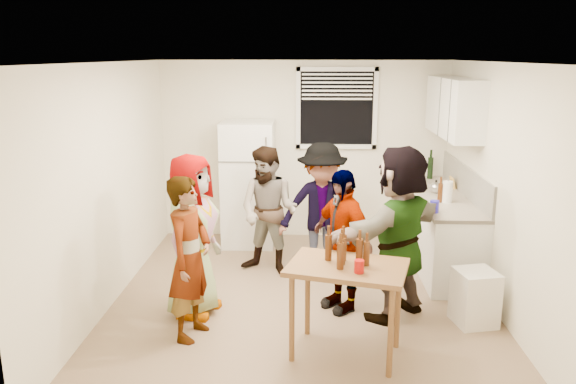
{
  "coord_description": "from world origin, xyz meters",
  "views": [
    {
      "loc": [
        0.06,
        -5.59,
        2.58
      ],
      "look_at": [
        -0.15,
        0.2,
        1.15
      ],
      "focal_mm": 35.0,
      "sensor_mm": 36.0,
      "label": 1
    }
  ],
  "objects_px": {
    "blue_cup": "(434,212)",
    "beer_bottle_counter": "(440,202)",
    "guest_grey": "(195,312)",
    "guest_stripe": "(193,335)",
    "trash_bin": "(475,300)",
    "guest_back_right": "(321,272)",
    "refrigerator": "(249,184)",
    "guest_back_left": "(269,272)",
    "wine_bottle": "(430,179)",
    "beer_bottle_table": "(366,265)",
    "serving_table": "(345,353)",
    "kettle": "(435,193)",
    "red_cup": "(359,273)",
    "guest_black": "(340,307)",
    "guest_orange": "(395,315)"
  },
  "relations": [
    {
      "from": "blue_cup",
      "to": "beer_bottle_counter",
      "type": "bearing_deg",
      "value": 70.09
    },
    {
      "from": "guest_grey",
      "to": "guest_stripe",
      "type": "relative_size",
      "value": 1.07
    },
    {
      "from": "beer_bottle_counter",
      "to": "blue_cup",
      "type": "height_order",
      "value": "beer_bottle_counter"
    },
    {
      "from": "trash_bin",
      "to": "guest_back_right",
      "type": "bearing_deg",
      "value": 138.86
    },
    {
      "from": "refrigerator",
      "to": "guest_back_left",
      "type": "xyz_separation_m",
      "value": [
        0.35,
        -1.08,
        -0.85
      ]
    },
    {
      "from": "wine_bottle",
      "to": "beer_bottle_table",
      "type": "height_order",
      "value": "wine_bottle"
    },
    {
      "from": "guest_back_left",
      "to": "serving_table",
      "type": "bearing_deg",
      "value": -45.0
    },
    {
      "from": "wine_bottle",
      "to": "kettle",
      "type": "bearing_deg",
      "value": -96.86
    },
    {
      "from": "beer_bottle_table",
      "to": "guest_back_left",
      "type": "bearing_deg",
      "value": 116.95
    },
    {
      "from": "wine_bottle",
      "to": "beer_bottle_counter",
      "type": "distance_m",
      "value": 1.29
    },
    {
      "from": "trash_bin",
      "to": "guest_back_left",
      "type": "relative_size",
      "value": 0.35
    },
    {
      "from": "beer_bottle_counter",
      "to": "red_cup",
      "type": "distance_m",
      "value": 2.33
    },
    {
      "from": "guest_stripe",
      "to": "guest_grey",
      "type": "bearing_deg",
      "value": 23.96
    },
    {
      "from": "trash_bin",
      "to": "guest_back_left",
      "type": "bearing_deg",
      "value": 148.92
    },
    {
      "from": "red_cup",
      "to": "guest_back_left",
      "type": "xyz_separation_m",
      "value": [
        -0.89,
        2.06,
        -0.83
      ]
    },
    {
      "from": "blue_cup",
      "to": "guest_black",
      "type": "height_order",
      "value": "blue_cup"
    },
    {
      "from": "beer_bottle_counter",
      "to": "trash_bin",
      "type": "distance_m",
      "value": 1.42
    },
    {
      "from": "beer_bottle_counter",
      "to": "guest_grey",
      "type": "relative_size",
      "value": 0.13
    },
    {
      "from": "kettle",
      "to": "guest_back_right",
      "type": "distance_m",
      "value": 1.73
    },
    {
      "from": "refrigerator",
      "to": "guest_black",
      "type": "xyz_separation_m",
      "value": [
        1.16,
        -2.04,
        -0.85
      ]
    },
    {
      "from": "refrigerator",
      "to": "trash_bin",
      "type": "xyz_separation_m",
      "value": [
        2.45,
        -2.35,
        -0.6
      ]
    },
    {
      "from": "beer_bottle_counter",
      "to": "guest_back_left",
      "type": "bearing_deg",
      "value": 179.78
    },
    {
      "from": "blue_cup",
      "to": "guest_back_right",
      "type": "bearing_deg",
      "value": 158.8
    },
    {
      "from": "kettle",
      "to": "beer_bottle_table",
      "type": "xyz_separation_m",
      "value": [
        -1.09,
        -2.33,
        -0.07
      ]
    },
    {
      "from": "blue_cup",
      "to": "guest_back_left",
      "type": "relative_size",
      "value": 0.09
    },
    {
      "from": "trash_bin",
      "to": "guest_black",
      "type": "distance_m",
      "value": 1.35
    },
    {
      "from": "blue_cup",
      "to": "guest_black",
      "type": "xyz_separation_m",
      "value": [
        -1.03,
        -0.51,
        -0.9
      ]
    },
    {
      "from": "refrigerator",
      "to": "kettle",
      "type": "distance_m",
      "value": 2.48
    },
    {
      "from": "trash_bin",
      "to": "guest_grey",
      "type": "distance_m",
      "value": 2.8
    },
    {
      "from": "wine_bottle",
      "to": "guest_grey",
      "type": "relative_size",
      "value": 0.18
    },
    {
      "from": "guest_black",
      "to": "trash_bin",
      "type": "bearing_deg",
      "value": 41.32
    },
    {
      "from": "beer_bottle_counter",
      "to": "guest_back_right",
      "type": "height_order",
      "value": "beer_bottle_counter"
    },
    {
      "from": "guest_stripe",
      "to": "guest_back_left",
      "type": "xyz_separation_m",
      "value": [
        0.61,
        1.6,
        0.0
      ]
    },
    {
      "from": "guest_black",
      "to": "guest_orange",
      "type": "bearing_deg",
      "value": 39.8
    },
    {
      "from": "guest_grey",
      "to": "guest_black",
      "type": "bearing_deg",
      "value": -68.91
    },
    {
      "from": "red_cup",
      "to": "guest_orange",
      "type": "xyz_separation_m",
      "value": [
        0.47,
        0.95,
        -0.83
      ]
    },
    {
      "from": "serving_table",
      "to": "guest_back_right",
      "type": "xyz_separation_m",
      "value": [
        -0.17,
        1.91,
        0.0
      ]
    },
    {
      "from": "beer_bottle_table",
      "to": "wine_bottle",
      "type": "bearing_deg",
      "value": 69.41
    },
    {
      "from": "wine_bottle",
      "to": "guest_back_right",
      "type": "bearing_deg",
      "value": -140.53
    },
    {
      "from": "wine_bottle",
      "to": "guest_black",
      "type": "xyz_separation_m",
      "value": [
        -1.34,
        -2.23,
        -0.9
      ]
    },
    {
      "from": "beer_bottle_table",
      "to": "blue_cup",
      "type": "bearing_deg",
      "value": 58.63
    },
    {
      "from": "beer_bottle_counter",
      "to": "trash_bin",
      "type": "height_order",
      "value": "beer_bottle_counter"
    },
    {
      "from": "refrigerator",
      "to": "red_cup",
      "type": "height_order",
      "value": "refrigerator"
    },
    {
      "from": "wine_bottle",
      "to": "blue_cup",
      "type": "xyz_separation_m",
      "value": [
        -0.31,
        -1.72,
        0.0
      ]
    },
    {
      "from": "refrigerator",
      "to": "guest_back_right",
      "type": "xyz_separation_m",
      "value": [
        0.98,
        -1.06,
        -0.85
      ]
    },
    {
      "from": "kettle",
      "to": "serving_table",
      "type": "height_order",
      "value": "kettle"
    },
    {
      "from": "beer_bottle_counter",
      "to": "guest_stripe",
      "type": "distance_m",
      "value": 3.19
    },
    {
      "from": "serving_table",
      "to": "guest_stripe",
      "type": "bearing_deg",
      "value": 168.53
    },
    {
      "from": "wine_bottle",
      "to": "beer_bottle_table",
      "type": "distance_m",
      "value": 3.38
    },
    {
      "from": "beer_bottle_table",
      "to": "guest_orange",
      "type": "distance_m",
      "value": 1.21
    }
  ]
}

